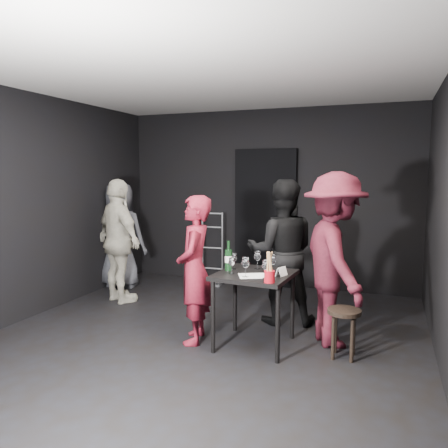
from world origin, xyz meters
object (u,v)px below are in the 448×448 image
at_px(tasting_table, 255,283).
at_px(man_maroon, 335,244).
at_px(breadstick_cup, 270,268).
at_px(wine_bottle, 228,259).
at_px(bystander_cream, 119,234).
at_px(bystander_grey, 120,232).
at_px(woman_black, 282,244).
at_px(hand_truck, 212,270).
at_px(server_red, 194,268).
at_px(stool, 344,320).

xyz_separation_m(tasting_table, man_maroon, (0.74, 0.34, 0.38)).
bearing_deg(breadstick_cup, wine_bottle, 148.14).
distance_m(bystander_cream, breadstick_cup, 2.63).
height_order(wine_bottle, breadstick_cup, wine_bottle).
relative_size(tasting_table, bystander_grey, 0.44).
relative_size(man_maroon, breadstick_cup, 6.75).
distance_m(woman_black, man_maroon, 0.79).
distance_m(bystander_cream, bystander_grey, 0.81).
bearing_deg(bystander_cream, hand_truck, -92.62).
height_order(man_maroon, breadstick_cup, man_maroon).
bearing_deg(server_red, stool, 77.71).
xyz_separation_m(bystander_cream, breadstick_cup, (2.38, -1.12, -0.04)).
xyz_separation_m(man_maroon, bystander_grey, (-3.32, 1.14, -0.18)).
relative_size(tasting_table, stool, 1.60).
height_order(stool, wine_bottle, wine_bottle).
bearing_deg(tasting_table, stool, 1.04).
height_order(bystander_cream, breadstick_cup, bystander_cream).
height_order(stool, woman_black, woman_black).
bearing_deg(bystander_cream, stool, -166.70).
bearing_deg(stool, wine_bottle, -179.79).
bearing_deg(breadstick_cup, bystander_grey, 147.52).
relative_size(tasting_table, bystander_cream, 0.41).
distance_m(stool, bystander_cream, 3.17).
height_order(hand_truck, breadstick_cup, hand_truck).
bearing_deg(bystander_cream, server_red, 177.25).
bearing_deg(bystander_grey, woman_black, 159.62).
bearing_deg(stool, bystander_grey, 157.01).
relative_size(bystander_grey, breadstick_cup, 5.59).
xyz_separation_m(server_red, wine_bottle, (0.33, 0.11, 0.10)).
distance_m(tasting_table, bystander_grey, 2.98).
relative_size(woman_black, bystander_grey, 1.09).
xyz_separation_m(tasting_table, breadstick_cup, (0.23, -0.31, 0.24)).
relative_size(bystander_cream, breadstick_cup, 6.06).
relative_size(woman_black, wine_bottle, 6.05).
xyz_separation_m(tasting_table, stool, (0.88, 0.02, -0.29)).
bearing_deg(man_maroon, bystander_cream, 54.62).
distance_m(server_red, bystander_grey, 2.53).
distance_m(tasting_table, breadstick_cup, 0.45).
relative_size(hand_truck, woman_black, 0.61).
relative_size(tasting_table, breadstick_cup, 2.46).
relative_size(server_red, breadstick_cup, 5.04).
xyz_separation_m(hand_truck, tasting_table, (1.35, -2.14, 0.44)).
bearing_deg(hand_truck, wine_bottle, -68.18).
relative_size(stool, breadstick_cup, 1.54).
bearing_deg(stool, hand_truck, 136.32).
xyz_separation_m(hand_truck, breadstick_cup, (1.59, -2.45, 0.68)).
bearing_deg(wine_bottle, stool, 0.21).
height_order(tasting_table, server_red, server_red).
relative_size(stool, woman_black, 0.25).
distance_m(tasting_table, server_red, 0.63).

